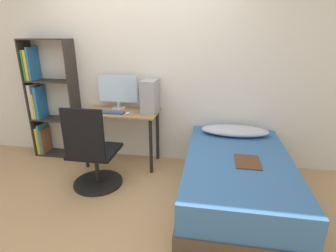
{
  "coord_description": "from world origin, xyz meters",
  "views": [
    {
      "loc": [
        0.94,
        -2.11,
        1.73
      ],
      "look_at": [
        0.46,
        0.66,
        0.75
      ],
      "focal_mm": 28.0,
      "sensor_mm": 36.0,
      "label": 1
    }
  ],
  "objects_px": {
    "bookshelf": "(46,102)",
    "bed": "(236,180)",
    "office_chair": "(93,158)",
    "monitor": "(118,90)",
    "pc_tower": "(150,96)",
    "keyboard": "(110,112)"
  },
  "relations": [
    {
      "from": "bookshelf",
      "to": "pc_tower",
      "type": "bearing_deg",
      "value": -1.93
    },
    {
      "from": "monitor",
      "to": "pc_tower",
      "type": "height_order",
      "value": "monitor"
    },
    {
      "from": "keyboard",
      "to": "office_chair",
      "type": "bearing_deg",
      "value": -90.94
    },
    {
      "from": "keyboard",
      "to": "pc_tower",
      "type": "xyz_separation_m",
      "value": [
        0.51,
        0.17,
        0.2
      ]
    },
    {
      "from": "keyboard",
      "to": "pc_tower",
      "type": "bearing_deg",
      "value": 18.12
    },
    {
      "from": "office_chair",
      "to": "bookshelf",
      "type": "bearing_deg",
      "value": 143.56
    },
    {
      "from": "monitor",
      "to": "keyboard",
      "type": "bearing_deg",
      "value": -97.99
    },
    {
      "from": "bed",
      "to": "monitor",
      "type": "relative_size",
      "value": 3.31
    },
    {
      "from": "monitor",
      "to": "keyboard",
      "type": "height_order",
      "value": "monitor"
    },
    {
      "from": "office_chair",
      "to": "monitor",
      "type": "height_order",
      "value": "monitor"
    },
    {
      "from": "pc_tower",
      "to": "monitor",
      "type": "bearing_deg",
      "value": 169.56
    },
    {
      "from": "bookshelf",
      "to": "monitor",
      "type": "relative_size",
      "value": 3.0
    },
    {
      "from": "bookshelf",
      "to": "keyboard",
      "type": "distance_m",
      "value": 1.08
    },
    {
      "from": "office_chair",
      "to": "monitor",
      "type": "relative_size",
      "value": 1.81
    },
    {
      "from": "bookshelf",
      "to": "bed",
      "type": "relative_size",
      "value": 0.91
    },
    {
      "from": "bookshelf",
      "to": "bed",
      "type": "distance_m",
      "value": 2.85
    },
    {
      "from": "pc_tower",
      "to": "bookshelf",
      "type": "bearing_deg",
      "value": 178.07
    },
    {
      "from": "keyboard",
      "to": "pc_tower",
      "type": "height_order",
      "value": "pc_tower"
    },
    {
      "from": "bookshelf",
      "to": "pc_tower",
      "type": "distance_m",
      "value": 1.58
    },
    {
      "from": "pc_tower",
      "to": "office_chair",
      "type": "bearing_deg",
      "value": -125.55
    },
    {
      "from": "office_chair",
      "to": "pc_tower",
      "type": "xyz_separation_m",
      "value": [
        0.52,
        0.72,
        0.6
      ]
    },
    {
      "from": "bookshelf",
      "to": "office_chair",
      "type": "xyz_separation_m",
      "value": [
        1.05,
        -0.78,
        -0.44
      ]
    }
  ]
}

